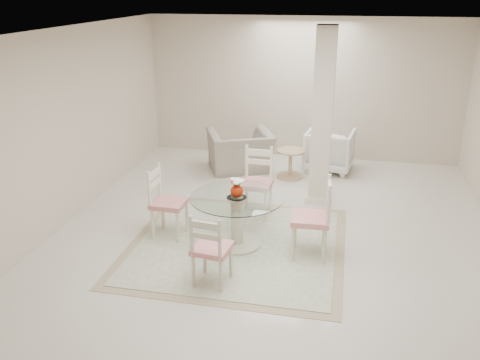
% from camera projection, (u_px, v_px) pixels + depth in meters
% --- Properties ---
extents(ground, '(7.00, 7.00, 0.00)m').
position_uv_depth(ground, '(275.00, 233.00, 7.03)').
color(ground, silver).
rests_on(ground, ground).
extents(room_shell, '(6.02, 7.02, 2.71)m').
position_uv_depth(room_shell, '(279.00, 101.00, 6.37)').
color(room_shell, beige).
rests_on(room_shell, ground).
extents(column, '(0.30, 0.30, 2.70)m').
position_uv_depth(column, '(322.00, 118.00, 7.64)').
color(column, beige).
rests_on(column, ground).
extents(area_rug, '(2.80, 2.80, 0.02)m').
position_uv_depth(area_rug, '(237.00, 245.00, 6.72)').
color(area_rug, tan).
rests_on(area_rug, ground).
extents(dining_table, '(1.20, 1.20, 0.69)m').
position_uv_depth(dining_table, '(237.00, 221.00, 6.59)').
color(dining_table, beige).
rests_on(dining_table, ground).
extents(red_vase, '(0.19, 0.18, 0.25)m').
position_uv_depth(red_vase, '(237.00, 188.00, 6.42)').
color(red_vase, '#9C1E04').
rests_on(red_vase, dining_table).
extents(dining_chair_east, '(0.48, 0.48, 1.15)m').
position_uv_depth(dining_chair_east, '(317.00, 213.00, 6.23)').
color(dining_chair_east, beige).
rests_on(dining_chair_east, ground).
extents(dining_chair_north, '(0.47, 0.47, 1.13)m').
position_uv_depth(dining_chair_north, '(257.00, 177.00, 7.42)').
color(dining_chair_north, '#EFE3C5').
rests_on(dining_chair_north, ground).
extents(dining_chair_west, '(0.45, 0.45, 1.08)m').
position_uv_depth(dining_chair_west, '(164.00, 197.00, 6.78)').
color(dining_chair_west, '#EFE1C4').
rests_on(dining_chair_west, ground).
extents(dining_chair_south, '(0.45, 0.45, 1.00)m').
position_uv_depth(dining_chair_south, '(210.00, 245.00, 5.62)').
color(dining_chair_south, beige).
rests_on(dining_chair_south, ground).
extents(recliner_taupe, '(1.41, 1.34, 0.72)m').
position_uv_depth(recliner_taupe, '(240.00, 151.00, 9.34)').
color(recliner_taupe, gray).
rests_on(recliner_taupe, ground).
extents(armchair_white, '(0.93, 0.95, 0.77)m').
position_uv_depth(armchair_white, '(330.00, 150.00, 9.34)').
color(armchair_white, white).
rests_on(armchair_white, ground).
extents(side_table, '(0.49, 0.49, 0.51)m').
position_uv_depth(side_table, '(290.00, 165.00, 9.02)').
color(side_table, tan).
rests_on(side_table, ground).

